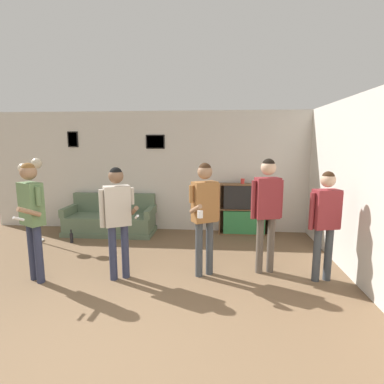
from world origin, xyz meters
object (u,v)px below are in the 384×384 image
(person_player_foreground_left, at_px, (31,209))
(floor_lamp, at_px, (31,177))
(bottle_on_floor, at_px, (71,238))
(person_watcher_holding_cup, at_px, (205,207))
(couch, at_px, (111,220))
(person_player_foreground_center, at_px, (117,212))
(person_spectator_far_right, at_px, (325,215))
(bookshelf, at_px, (244,209))
(drinking_cup, at_px, (243,181))
(person_spectator_near_bookshelf, at_px, (267,203))

(person_player_foreground_left, bearing_deg, floor_lamp, 122.56)
(bottle_on_floor, bearing_deg, person_watcher_holding_cup, -24.77)
(couch, xyz_separation_m, bottle_on_floor, (-0.56, -0.73, -0.18))
(couch, relative_size, bottle_on_floor, 7.19)
(person_player_foreground_center, xyz_separation_m, person_spectator_far_right, (2.97, 0.20, -0.04))
(couch, distance_m, bottle_on_floor, 0.94)
(bookshelf, xyz_separation_m, bottle_on_floor, (-3.52, -0.93, -0.45))
(person_watcher_holding_cup, bearing_deg, floor_lamp, 159.95)
(person_spectator_far_right, relative_size, drinking_cup, 14.32)
(person_player_foreground_left, xyz_separation_m, bottle_on_floor, (-0.32, 1.68, -0.97))
(person_player_foreground_left, xyz_separation_m, person_spectator_far_right, (4.15, 0.38, -0.09))
(person_player_foreground_left, bearing_deg, bookshelf, 39.10)
(person_player_foreground_left, xyz_separation_m, person_player_foreground_center, (1.18, 0.18, -0.05))
(floor_lamp, relative_size, person_watcher_holding_cup, 0.99)
(person_player_foreground_center, height_order, bottle_on_floor, person_player_foreground_center)
(floor_lamp, xyz_separation_m, person_spectator_near_bookshelf, (4.44, -1.09, -0.24))
(bookshelf, height_order, drinking_cup, drinking_cup)
(floor_lamp, bearing_deg, person_watcher_holding_cup, -20.05)
(bookshelf, xyz_separation_m, person_spectator_far_right, (0.95, -2.22, 0.42))
(floor_lamp, height_order, person_player_foreground_center, floor_lamp)
(person_spectator_far_right, height_order, drinking_cup, person_spectator_far_right)
(bottle_on_floor, bearing_deg, floor_lamp, 179.24)
(floor_lamp, bearing_deg, bookshelf, 12.10)
(bottle_on_floor, xyz_separation_m, drinking_cup, (3.48, 0.93, 1.07))
(person_spectator_far_right, relative_size, bottle_on_floor, 5.92)
(drinking_cup, bearing_deg, person_player_foreground_center, -129.16)
(couch, height_order, person_spectator_near_bookshelf, person_spectator_near_bookshelf)
(person_spectator_far_right, bearing_deg, bookshelf, 113.14)
(floor_lamp, bearing_deg, person_player_foreground_left, -57.44)
(person_player_foreground_center, bearing_deg, floor_lamp, 146.34)
(couch, height_order, person_spectator_far_right, person_spectator_far_right)
(bookshelf, distance_m, person_spectator_near_bookshelf, 2.08)
(couch, distance_m, person_watcher_holding_cup, 3.06)
(person_player_foreground_left, height_order, person_player_foreground_center, person_player_foreground_left)
(bottle_on_floor, relative_size, drinking_cup, 2.42)
(person_player_foreground_left, xyz_separation_m, person_spectator_near_bookshelf, (3.37, 0.60, 0.03))
(person_spectator_near_bookshelf, relative_size, bottle_on_floor, 6.51)
(person_watcher_holding_cup, distance_m, person_spectator_far_right, 1.72)
(couch, xyz_separation_m, floor_lamp, (-1.32, -0.72, 1.05))
(couch, bearing_deg, person_spectator_far_right, -27.38)
(person_spectator_far_right, bearing_deg, person_player_foreground_center, -176.20)
(bottle_on_floor, bearing_deg, couch, 52.29)
(person_player_foreground_center, bearing_deg, bookshelf, 50.16)
(couch, relative_size, floor_lamp, 1.15)
(person_player_foreground_left, xyz_separation_m, drinking_cup, (3.16, 2.60, 0.11))
(couch, distance_m, floor_lamp, 1.84)
(floor_lamp, relative_size, bottle_on_floor, 6.27)
(person_player_foreground_left, bearing_deg, drinking_cup, 39.53)
(bookshelf, height_order, floor_lamp, floor_lamp)
(person_watcher_holding_cup, height_order, person_spectator_far_right, person_watcher_holding_cup)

